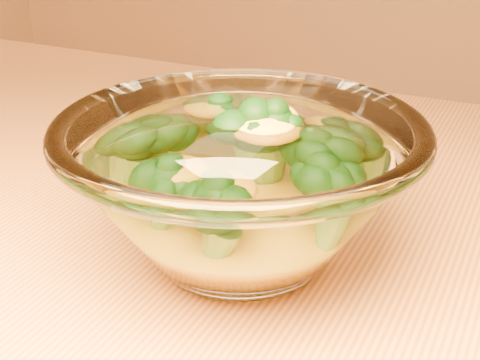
# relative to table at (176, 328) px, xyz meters

# --- Properties ---
(table) EXTENTS (1.20, 0.80, 0.75)m
(table) POSITION_rel_table_xyz_m (0.00, 0.00, 0.00)
(table) COLOR #B66B36
(table) RESTS_ON ground
(glass_bowl) EXTENTS (0.25, 0.25, 0.11)m
(glass_bowl) POSITION_rel_table_xyz_m (0.07, -0.02, 0.16)
(glass_bowl) COLOR white
(glass_bowl) RESTS_ON table
(cheese_sauce) EXTENTS (0.13, 0.13, 0.04)m
(cheese_sauce) POSITION_rel_table_xyz_m (0.07, -0.02, 0.13)
(cheese_sauce) COLOR gold
(cheese_sauce) RESTS_ON glass_bowl
(broccoli_heap) EXTENTS (0.16, 0.15, 0.08)m
(broccoli_heap) POSITION_rel_table_xyz_m (0.07, -0.01, 0.17)
(broccoli_heap) COLOR black
(broccoli_heap) RESTS_ON cheese_sauce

